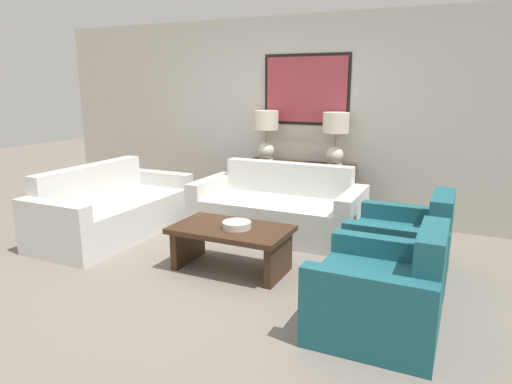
# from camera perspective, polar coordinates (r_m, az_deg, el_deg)

# --- Properties ---
(ground_plane) EXTENTS (20.00, 20.00, 0.00)m
(ground_plane) POSITION_cam_1_polar(r_m,az_deg,el_deg) (4.44, -4.13, -10.15)
(ground_plane) COLOR slate
(back_wall) EXTENTS (8.02, 0.12, 2.65)m
(back_wall) POSITION_cam_1_polar(r_m,az_deg,el_deg) (6.25, 6.37, 9.22)
(back_wall) COLOR beige
(back_wall) RESTS_ON ground_plane
(console_table) EXTENTS (1.44, 0.38, 0.76)m
(console_table) POSITION_cam_1_polar(r_m,az_deg,el_deg) (6.14, 5.33, 0.17)
(console_table) COLOR #332319
(console_table) RESTS_ON ground_plane
(table_lamp_left) EXTENTS (0.33, 0.33, 0.67)m
(table_lamp_left) POSITION_cam_1_polar(r_m,az_deg,el_deg) (6.18, 1.28, 7.83)
(table_lamp_left) COLOR silver
(table_lamp_left) RESTS_ON console_table
(table_lamp_right) EXTENTS (0.33, 0.33, 0.67)m
(table_lamp_right) POSITION_cam_1_polar(r_m,az_deg,el_deg) (5.86, 9.93, 7.34)
(table_lamp_right) COLOR silver
(table_lamp_right) RESTS_ON console_table
(couch_by_back_wall) EXTENTS (2.00, 0.93, 0.82)m
(couch_by_back_wall) POSITION_cam_1_polar(r_m,az_deg,el_deg) (5.51, 2.77, -2.33)
(couch_by_back_wall) COLOR silver
(couch_by_back_wall) RESTS_ON ground_plane
(couch_by_side) EXTENTS (0.93, 2.00, 0.82)m
(couch_by_side) POSITION_cam_1_polar(r_m,az_deg,el_deg) (5.75, -17.45, -2.29)
(couch_by_side) COLOR silver
(couch_by_side) RESTS_ON ground_plane
(coffee_table) EXTENTS (1.12, 0.66, 0.43)m
(coffee_table) POSITION_cam_1_polar(r_m,az_deg,el_deg) (4.43, -3.12, -5.86)
(coffee_table) COLOR #3D2616
(coffee_table) RESTS_ON ground_plane
(decorative_bowl) EXTENTS (0.28, 0.28, 0.07)m
(decorative_bowl) POSITION_cam_1_polar(r_m,az_deg,el_deg) (4.34, -2.42, -4.14)
(decorative_bowl) COLOR beige
(decorative_bowl) RESTS_ON coffee_table
(armchair_near_back_wall) EXTENTS (0.87, 0.92, 0.82)m
(armchair_near_back_wall) POSITION_cam_1_polar(r_m,az_deg,el_deg) (4.50, 17.88, -6.58)
(armchair_near_back_wall) COLOR #1E5B66
(armchair_near_back_wall) RESTS_ON ground_plane
(armchair_near_camera) EXTENTS (0.87, 0.92, 0.82)m
(armchair_near_camera) POSITION_cam_1_polar(r_m,az_deg,el_deg) (3.49, 15.42, -12.28)
(armchair_near_camera) COLOR #1E5B66
(armchair_near_camera) RESTS_ON ground_plane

